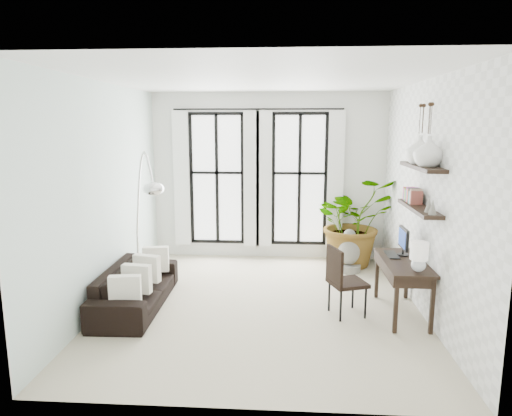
# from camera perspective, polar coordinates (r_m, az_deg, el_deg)

# --- Properties ---
(floor) EXTENTS (5.00, 5.00, 0.00)m
(floor) POSITION_cam_1_polar(r_m,az_deg,el_deg) (6.82, 0.65, -11.98)
(floor) COLOR beige
(floor) RESTS_ON ground
(ceiling) EXTENTS (5.00, 5.00, 0.00)m
(ceiling) POSITION_cam_1_polar(r_m,az_deg,el_deg) (6.34, 0.71, 15.87)
(ceiling) COLOR white
(ceiling) RESTS_ON wall_back
(wall_left) EXTENTS (0.00, 5.00, 5.00)m
(wall_left) POSITION_cam_1_polar(r_m,az_deg,el_deg) (6.88, -18.38, 1.54)
(wall_left) COLOR silver
(wall_left) RESTS_ON floor
(wall_right) EXTENTS (0.00, 5.00, 5.00)m
(wall_right) POSITION_cam_1_polar(r_m,az_deg,el_deg) (6.66, 20.41, 1.14)
(wall_right) COLOR white
(wall_right) RESTS_ON floor
(wall_back) EXTENTS (4.50, 0.00, 4.50)m
(wall_back) POSITION_cam_1_polar(r_m,az_deg,el_deg) (8.86, 1.55, 3.94)
(wall_back) COLOR white
(wall_back) RESTS_ON floor
(windows) EXTENTS (3.26, 0.13, 2.65)m
(windows) POSITION_cam_1_polar(r_m,az_deg,el_deg) (8.80, 0.23, 3.64)
(windows) COLOR white
(windows) RESTS_ON wall_back
(wall_shelves) EXTENTS (0.25, 1.30, 0.60)m
(wall_shelves) POSITION_cam_1_polar(r_m,az_deg,el_deg) (6.43, 19.74, 2.02)
(wall_shelves) COLOR black
(wall_shelves) RESTS_ON wall_right
(sofa) EXTENTS (0.82, 2.02, 0.59)m
(sofa) POSITION_cam_1_polar(r_m,az_deg,el_deg) (6.88, -14.78, -9.51)
(sofa) COLOR black
(sofa) RESTS_ON floor
(throw_pillows) EXTENTS (0.40, 1.52, 0.40)m
(throw_pillows) POSITION_cam_1_polar(r_m,az_deg,el_deg) (6.79, -14.05, -7.92)
(throw_pillows) COLOR white
(throw_pillows) RESTS_ON sofa
(plant) EXTENTS (1.87, 1.75, 1.67)m
(plant) POSITION_cam_1_polar(r_m,az_deg,el_deg) (8.62, 12.06, -1.62)
(plant) COLOR #2D7228
(plant) RESTS_ON floor
(desk) EXTENTS (0.55, 1.31, 1.17)m
(desk) POSITION_cam_1_polar(r_m,az_deg,el_deg) (6.51, 18.01, -6.83)
(desk) COLOR black
(desk) RESTS_ON floor
(desk_chair) EXTENTS (0.58, 0.58, 0.97)m
(desk_chair) POSITION_cam_1_polar(r_m,az_deg,el_deg) (6.38, 10.69, -8.46)
(desk_chair) COLOR black
(desk_chair) RESTS_ON floor
(arc_lamp) EXTENTS (0.72, 0.71, 2.23)m
(arc_lamp) POSITION_cam_1_polar(r_m,az_deg,el_deg) (6.75, -13.82, 2.18)
(arc_lamp) COLOR silver
(arc_lamp) RESTS_ON floor
(buddha) EXTENTS (0.43, 0.43, 0.77)m
(buddha) POSITION_cam_1_polar(r_m,az_deg,el_deg) (8.34, 11.53, -5.61)
(buddha) COLOR gray
(buddha) RESTS_ON floor
(vase_a) EXTENTS (0.37, 0.37, 0.38)m
(vase_a) POSITION_cam_1_polar(r_m,az_deg,el_deg) (6.10, 20.79, 6.63)
(vase_a) COLOR white
(vase_a) RESTS_ON shelf_upper
(vase_b) EXTENTS (0.37, 0.37, 0.38)m
(vase_b) POSITION_cam_1_polar(r_m,az_deg,el_deg) (6.48, 19.77, 6.87)
(vase_b) COLOR white
(vase_b) RESTS_ON shelf_upper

